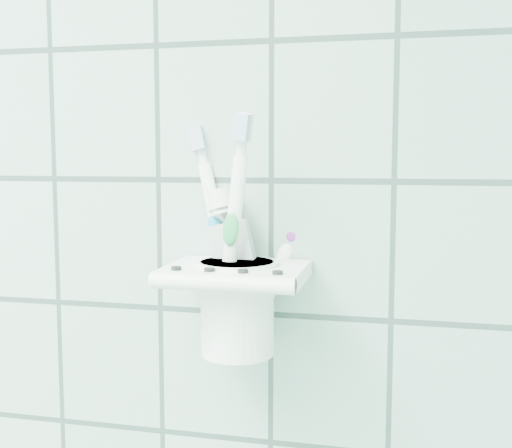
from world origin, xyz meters
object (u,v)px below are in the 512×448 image
at_px(cup, 237,303).
at_px(toothpaste_tube, 252,253).
at_px(toothbrush_orange, 220,228).
at_px(holder_bracket, 236,275).
at_px(toothbrush_pink, 239,229).
at_px(toothbrush_blue, 249,219).

xyz_separation_m(cup, toothpaste_tube, (0.01, 0.01, 0.05)).
xyz_separation_m(toothbrush_orange, toothpaste_tube, (0.03, 0.00, -0.02)).
bearing_deg(holder_bracket, toothbrush_orange, 157.98).
distance_m(cup, toothpaste_tube, 0.05).
xyz_separation_m(toothbrush_pink, toothbrush_orange, (-0.02, -0.01, 0.00)).
bearing_deg(holder_bracket, toothbrush_blue, 70.88).
distance_m(holder_bracket, toothbrush_pink, 0.04).
distance_m(holder_bracket, cup, 0.03).
bearing_deg(cup, toothbrush_pink, 96.12).
relative_size(cup, toothpaste_tube, 0.55).
bearing_deg(toothpaste_tube, holder_bracket, -139.10).
height_order(cup, toothbrush_orange, toothbrush_orange).
relative_size(toothbrush_pink, toothpaste_tube, 1.34).
bearing_deg(toothbrush_pink, toothbrush_orange, -152.75).
distance_m(toothbrush_orange, toothpaste_tube, 0.04).
relative_size(toothbrush_blue, toothpaste_tube, 1.43).
distance_m(holder_bracket, toothpaste_tube, 0.02).
relative_size(holder_bracket, toothpaste_tube, 0.80).
bearing_deg(toothbrush_orange, toothbrush_pink, 35.83).
xyz_separation_m(cup, toothbrush_orange, (-0.02, 0.00, 0.07)).
height_order(toothbrush_pink, toothpaste_tube, toothbrush_pink).
bearing_deg(toothpaste_tube, cup, -152.30).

